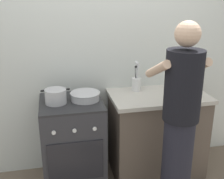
{
  "coord_description": "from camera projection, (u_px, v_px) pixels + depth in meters",
  "views": [
    {
      "loc": [
        -0.5,
        -2.41,
        1.89
      ],
      "look_at": [
        0.05,
        0.12,
        1.0
      ],
      "focal_mm": 45.24,
      "sensor_mm": 36.0,
      "label": 1
    }
  ],
  "objects": [
    {
      "name": "back_wall",
      "position": [
        118.0,
        55.0,
        3.04
      ],
      "size": [
        3.2,
        0.1,
        2.5
      ],
      "color": "silver",
      "rests_on": "ground"
    },
    {
      "name": "countertop",
      "position": [
        157.0,
        133.0,
        3.05
      ],
      "size": [
        1.0,
        0.6,
        0.9
      ],
      "color": "brown",
      "rests_on": "ground"
    },
    {
      "name": "stove_range",
      "position": [
        73.0,
        142.0,
        2.86
      ],
      "size": [
        0.6,
        0.62,
        0.9
      ],
      "color": "#2D2D33",
      "rests_on": "ground"
    },
    {
      "name": "pot",
      "position": [
        56.0,
        96.0,
        2.65
      ],
      "size": [
        0.27,
        0.2,
        0.14
      ],
      "color": "#B2B2B7",
      "rests_on": "stove_range"
    },
    {
      "name": "mixing_bowl",
      "position": [
        85.0,
        96.0,
        2.74
      ],
      "size": [
        0.29,
        0.29,
        0.08
      ],
      "color": "#B7B7BC",
      "rests_on": "stove_range"
    },
    {
      "name": "utensil_crock",
      "position": [
        136.0,
        82.0,
        2.98
      ],
      "size": [
        0.1,
        0.1,
        0.32
      ],
      "color": "silver",
      "rests_on": "countertop"
    },
    {
      "name": "oil_bottle",
      "position": [
        185.0,
        86.0,
        2.82
      ],
      "size": [
        0.06,
        0.06,
        0.25
      ],
      "color": "gold",
      "rests_on": "countertop"
    },
    {
      "name": "person",
      "position": [
        180.0,
        123.0,
        2.35
      ],
      "size": [
        0.41,
        0.5,
        1.7
      ],
      "color": "black",
      "rests_on": "ground"
    }
  ]
}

